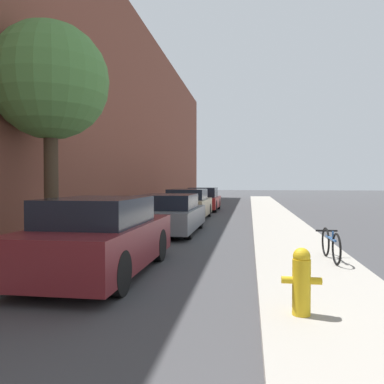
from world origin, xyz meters
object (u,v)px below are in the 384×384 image
object	(u,v)px
street_tree_near	(50,83)
fire_hydrant	(301,280)
parked_car_maroon	(101,237)
parked_car_grey	(169,214)
bicycle	(331,245)
parked_car_red	(204,200)
parked_car_champagne	(188,205)

from	to	relation	value
street_tree_near	fire_hydrant	size ratio (longest dim) A/B	6.67
parked_car_maroon	fire_hydrant	size ratio (longest dim) A/B	5.11
parked_car_grey	fire_hydrant	distance (m)	8.40
parked_car_maroon	street_tree_near	bearing A→B (deg)	136.40
fire_hydrant	bicycle	size ratio (longest dim) A/B	0.54
parked_car_grey	bicycle	world-z (taller)	parked_car_grey
parked_car_grey	bicycle	distance (m)	6.12
parked_car_maroon	street_tree_near	size ratio (longest dim) A/B	0.77
parked_car_maroon	fire_hydrant	world-z (taller)	parked_car_maroon
parked_car_red	parked_car_grey	bearing A→B (deg)	-89.89
fire_hydrant	bicycle	distance (m)	3.50
bicycle	parked_car_champagne	bearing A→B (deg)	113.45
parked_car_maroon	parked_car_grey	size ratio (longest dim) A/B	0.97
bicycle	parked_car_maroon	bearing A→B (deg)	-164.94
parked_car_champagne	parked_car_red	bearing A→B (deg)	88.74
bicycle	parked_car_red	bearing A→B (deg)	104.68
fire_hydrant	street_tree_near	bearing A→B (deg)	143.54
parked_car_grey	street_tree_near	xyz separation A→B (m)	(-2.07, -3.83, 3.44)
parked_car_grey	bicycle	bearing A→B (deg)	-46.08
parked_car_grey	street_tree_near	distance (m)	5.55
parked_car_maroon	fire_hydrant	distance (m)	3.88
parked_car_grey	street_tree_near	world-z (taller)	street_tree_near
parked_car_grey	street_tree_near	bearing A→B (deg)	-118.39
parked_car_red	bicycle	bearing A→B (deg)	-73.29
fire_hydrant	bicycle	xyz separation A→B (m)	(1.01, 3.35, -0.10)
parked_car_red	fire_hydrant	bearing A→B (deg)	-79.49
parked_car_red	street_tree_near	world-z (taller)	street_tree_near
fire_hydrant	bicycle	bearing A→B (deg)	73.25
parked_car_maroon	parked_car_champagne	xyz separation A→B (m)	(-0.05, 10.50, -0.03)
parked_car_maroon	parked_car_champagne	distance (m)	10.50
parked_car_champagne	fire_hydrant	distance (m)	12.97
parked_car_champagne	bicycle	distance (m)	10.17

